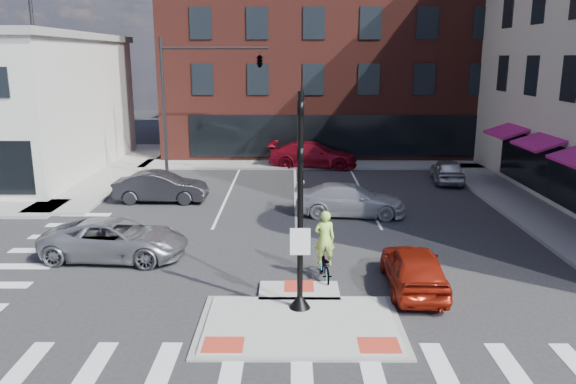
{
  "coord_description": "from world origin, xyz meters",
  "views": [
    {
      "loc": [
        -0.25,
        -14.1,
        6.97
      ],
      "look_at": [
        -0.36,
        6.37,
        2.0
      ],
      "focal_mm": 35.0,
      "sensor_mm": 36.0,
      "label": 1
    }
  ],
  "objects_px": {
    "white_pickup": "(350,200)",
    "bg_car_red": "(313,155)",
    "silver_suv": "(116,239)",
    "cyclist": "(324,256)",
    "bg_car_dark": "(161,187)",
    "red_sedan": "(414,267)",
    "bg_car_silver": "(447,171)"
  },
  "relations": [
    {
      "from": "bg_car_red",
      "to": "cyclist",
      "type": "distance_m",
      "value": 18.57
    },
    {
      "from": "white_pickup",
      "to": "bg_car_silver",
      "type": "height_order",
      "value": "white_pickup"
    },
    {
      "from": "silver_suv",
      "to": "bg_car_silver",
      "type": "height_order",
      "value": "silver_suv"
    },
    {
      "from": "bg_car_dark",
      "to": "cyclist",
      "type": "relative_size",
      "value": 1.98
    },
    {
      "from": "silver_suv",
      "to": "bg_car_dark",
      "type": "xyz_separation_m",
      "value": [
        -0.19,
        7.93,
        0.04
      ]
    },
    {
      "from": "white_pickup",
      "to": "bg_car_red",
      "type": "bearing_deg",
      "value": 11.53
    },
    {
      "from": "bg_car_dark",
      "to": "bg_car_red",
      "type": "xyz_separation_m",
      "value": [
        7.77,
        8.8,
        0.08
      ]
    },
    {
      "from": "white_pickup",
      "to": "cyclist",
      "type": "xyz_separation_m",
      "value": [
        -1.58,
        -7.41,
        0.05
      ]
    },
    {
      "from": "silver_suv",
      "to": "cyclist",
      "type": "relative_size",
      "value": 2.22
    },
    {
      "from": "bg_car_red",
      "to": "red_sedan",
      "type": "bearing_deg",
      "value": -164.96
    },
    {
      "from": "bg_car_dark",
      "to": "cyclist",
      "type": "height_order",
      "value": "cyclist"
    },
    {
      "from": "red_sedan",
      "to": "bg_car_dark",
      "type": "relative_size",
      "value": 0.91
    },
    {
      "from": "red_sedan",
      "to": "bg_car_red",
      "type": "bearing_deg",
      "value": -81.25
    },
    {
      "from": "white_pickup",
      "to": "bg_car_red",
      "type": "xyz_separation_m",
      "value": [
        -1.24,
        11.16,
        0.11
      ]
    },
    {
      "from": "red_sedan",
      "to": "bg_car_dark",
      "type": "height_order",
      "value": "bg_car_dark"
    },
    {
      "from": "silver_suv",
      "to": "bg_car_dark",
      "type": "height_order",
      "value": "bg_car_dark"
    },
    {
      "from": "bg_car_silver",
      "to": "bg_car_red",
      "type": "height_order",
      "value": "bg_car_red"
    },
    {
      "from": "red_sedan",
      "to": "bg_car_silver",
      "type": "xyz_separation_m",
      "value": [
        5.1,
        15.04,
        -0.03
      ]
    },
    {
      "from": "silver_suv",
      "to": "cyclist",
      "type": "bearing_deg",
      "value": -99.43
    },
    {
      "from": "red_sedan",
      "to": "silver_suv",
      "type": "bearing_deg",
      "value": -13.12
    },
    {
      "from": "silver_suv",
      "to": "bg_car_red",
      "type": "bearing_deg",
      "value": -19.55
    },
    {
      "from": "bg_car_silver",
      "to": "bg_car_red",
      "type": "bearing_deg",
      "value": -23.01
    },
    {
      "from": "bg_car_dark",
      "to": "bg_car_silver",
      "type": "bearing_deg",
      "value": -72.88
    },
    {
      "from": "silver_suv",
      "to": "white_pickup",
      "type": "distance_m",
      "value": 10.43
    },
    {
      "from": "bg_car_dark",
      "to": "silver_suv",
      "type": "bearing_deg",
      "value": -177.85
    },
    {
      "from": "red_sedan",
      "to": "bg_car_dark",
      "type": "distance_m",
      "value": 14.64
    },
    {
      "from": "cyclist",
      "to": "bg_car_dark",
      "type": "bearing_deg",
      "value": -57.8
    },
    {
      "from": "silver_suv",
      "to": "bg_car_silver",
      "type": "xyz_separation_m",
      "value": [
        15.02,
        12.39,
        -0.03
      ]
    },
    {
      "from": "white_pickup",
      "to": "bg_car_dark",
      "type": "bearing_deg",
      "value": 80.51
    },
    {
      "from": "silver_suv",
      "to": "white_pickup",
      "type": "height_order",
      "value": "white_pickup"
    },
    {
      "from": "silver_suv",
      "to": "red_sedan",
      "type": "xyz_separation_m",
      "value": [
        9.92,
        -2.65,
        0.0
      ]
    },
    {
      "from": "white_pickup",
      "to": "bg_car_silver",
      "type": "distance_m",
      "value": 9.22
    }
  ]
}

